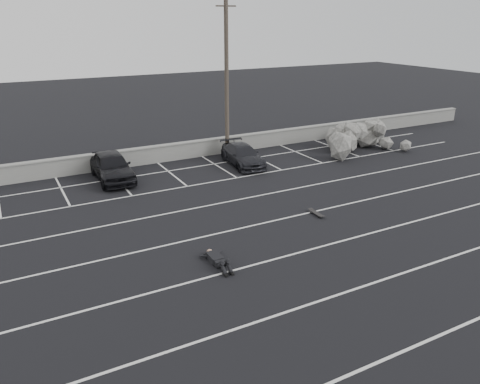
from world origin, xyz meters
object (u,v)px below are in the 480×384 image
car_left (112,166)px  car_right (243,155)px  trash_bin (343,134)px  person (215,255)px  riprap_pile (360,139)px  utility_pole (227,79)px  skateboard (316,213)px

car_left → car_right: bearing=-6.2°
trash_bin → person: bearing=-143.4°
car_left → riprap_pile: 16.66m
utility_pole → trash_bin: size_ratio=9.63×
riprap_pile → car_right: bearing=177.6°
trash_bin → person: trash_bin is taller
utility_pole → car_left: bearing=-171.2°
riprap_pile → skateboard: riprap_pile is taller
trash_bin → car_left: bearing=-177.6°
riprap_pile → skateboard: bearing=-140.3°
car_left → trash_bin: bearing=3.4°
skateboard → utility_pole: bearing=88.3°
utility_pole → riprap_pile: utility_pole is taller
car_left → skateboard: (6.96, -9.36, -0.70)m
car_right → skateboard: size_ratio=4.69×
car_right → trash_bin: car_right is taller
car_left → person: car_left is taller
riprap_pile → utility_pole: bearing=164.0°
skateboard → car_left: bearing=129.1°
car_left → car_right: size_ratio=1.09×
car_left → person: size_ratio=1.88×
car_left → skateboard: bearing=-52.3°
car_right → car_left: bearing=178.5°
skateboard → car_right: bearing=87.5°
trash_bin → skateboard: size_ratio=1.13×
utility_pole → riprap_pile: 10.19m
trash_bin → riprap_pile: (-0.25, -2.05, 0.11)m
car_left → car_right: (7.68, -0.97, -0.17)m
utility_pole → car_right: bearing=-91.2°
utility_pole → skateboard: bearing=-94.1°
car_right → trash_bin: (9.17, 1.68, -0.10)m
riprap_pile → person: riprap_pile is taller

